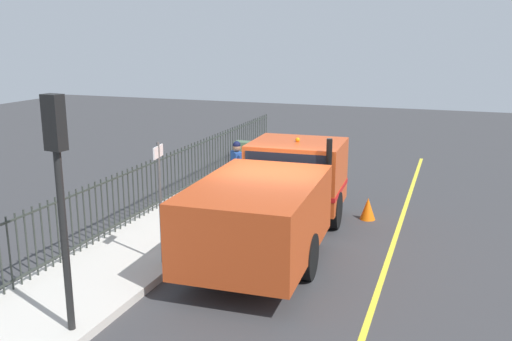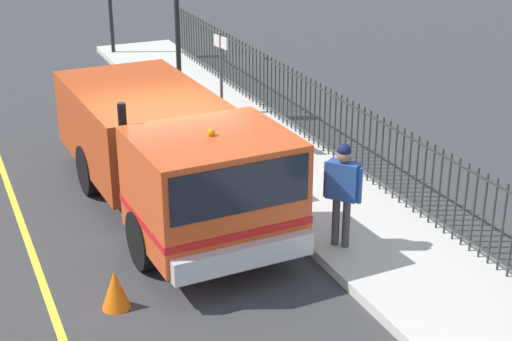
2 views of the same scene
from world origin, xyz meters
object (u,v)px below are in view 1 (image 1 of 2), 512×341
Objects in this scene: traffic_light_near at (58,167)px; worker_standing at (237,165)px; work_truck at (279,193)px; utility_cabinet at (244,156)px; traffic_cone at (368,209)px; street_sign at (160,189)px.

worker_standing is at bearing 98.40° from traffic_light_near.
traffic_light_near is (1.89, 5.22, 1.63)m from work_truck.
utility_cabinet is (1.29, -11.24, -2.19)m from traffic_light_near.
worker_standing is 0.46× the size of traffic_light_near.
work_truck is at bearing 56.39° from traffic_cone.
utility_cabinet is 0.41× the size of street_sign.
traffic_cone is 0.23× the size of street_sign.
street_sign is at bearing 99.09° from utility_cabinet.
traffic_light_near reaches higher than worker_standing.
work_truck is 2.65× the size of street_sign.
traffic_light_near is at bearing 96.53° from utility_cabinet.
traffic_light_near reaches higher than work_truck.
traffic_light_near reaches higher than street_sign.
utility_cabinet is (1.13, -3.54, -0.55)m from worker_standing.
worker_standing is at bearing 107.67° from utility_cabinet.
traffic_light_near is (-0.16, 7.70, 1.64)m from worker_standing.
street_sign is at bearing -131.70° from work_truck.
street_sign is at bearing 53.68° from traffic_cone.
worker_standing is 3.89m from traffic_cone.
utility_cabinet is (3.18, -6.03, -0.57)m from work_truck.
work_truck is 6.84m from utility_cabinet.
work_truck is at bearing -129.20° from street_sign.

